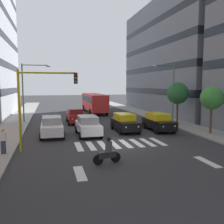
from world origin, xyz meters
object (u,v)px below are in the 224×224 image
object	(u,v)px
car_3	(52,126)
street_tree_0	(212,98)
street_lamp_left	(170,88)
car_1	(125,122)
street_lamp_right	(28,86)
motorcycle_with_rider	(108,153)
traffic_light_gantry	(37,97)
car_0	(158,122)
car_2	(88,125)
bus_behind_traffic	(94,101)
street_tree_1	(178,93)
car_row2_0	(76,116)
pedestrian_waiting	(3,140)

from	to	relation	value
car_3	street_tree_0	bearing A→B (deg)	167.52
street_lamp_left	car_1	bearing A→B (deg)	19.92
street_lamp_left	street_lamp_right	world-z (taller)	street_lamp_right
motorcycle_with_rider	traffic_light_gantry	xyz separation A→B (m)	(3.97, -3.85, 3.02)
car_0	car_2	distance (m)	7.03
bus_behind_traffic	street_lamp_left	size ratio (longest dim) A/B	1.59
car_3	motorcycle_with_rider	xyz separation A→B (m)	(-2.98, 8.57, -0.24)
car_0	car_3	bearing A→B (deg)	0.25
car_3	motorcycle_with_rider	bearing A→B (deg)	109.19
street_lamp_left	street_tree_0	xyz separation A→B (m)	(-1.14, 5.70, -0.88)
car_1	street_tree_1	size ratio (longest dim) A/B	0.96
street_lamp_right	traffic_light_gantry	bearing A→B (deg)	96.64
car_0	car_row2_0	bearing A→B (deg)	-43.29
bus_behind_traffic	traffic_light_gantry	distance (m)	23.24
traffic_light_gantry	street_lamp_right	world-z (taller)	street_lamp_right
car_2	street_tree_1	world-z (taller)	street_tree_1
car_1	motorcycle_with_rider	world-z (taller)	car_1
street_lamp_right	car_0	bearing A→B (deg)	146.55
car_0	car_3	size ratio (longest dim) A/B	1.00
motorcycle_with_rider	street_tree_0	world-z (taller)	street_tree_0
bus_behind_traffic	car_0	bearing A→B (deg)	100.96
street_tree_1	car_1	bearing A→B (deg)	19.12
car_1	car_0	bearing A→B (deg)	171.30
car_0	car_3	xyz separation A→B (m)	(10.16, 0.04, 0.00)
bus_behind_traffic	traffic_light_gantry	size ratio (longest dim) A/B	1.91
traffic_light_gantry	pedestrian_waiting	world-z (taller)	traffic_light_gantry
street_tree_1	car_2	bearing A→B (deg)	17.51
car_1	street_lamp_left	bearing A→B (deg)	-160.08
street_tree_0	pedestrian_waiting	bearing A→B (deg)	8.03
car_row2_0	street_lamp_left	bearing A→B (deg)	156.28
traffic_light_gantry	pedestrian_waiting	distance (m)	3.46
car_1	pedestrian_waiting	distance (m)	11.58
car_2	car_3	world-z (taller)	same
street_tree_0	car_3	bearing A→B (deg)	-12.48
street_lamp_left	car_2	bearing A→B (deg)	17.81
car_2	street_tree_0	xyz separation A→B (m)	(-10.64, 2.64, 2.42)
car_3	street_lamp_left	world-z (taller)	street_lamp_left
car_1	pedestrian_waiting	size ratio (longest dim) A/B	2.72
car_2	car_row2_0	world-z (taller)	same
street_lamp_left	traffic_light_gantry	bearing A→B (deg)	28.41
car_row2_0	street_lamp_left	distance (m)	11.25
car_3	car_2	bearing A→B (deg)	172.63
street_lamp_right	car_3	bearing A→B (deg)	106.64
car_2	car_1	bearing A→B (deg)	-165.58
bus_behind_traffic	traffic_light_gantry	world-z (taller)	traffic_light_gantry
traffic_light_gantry	street_tree_1	bearing A→B (deg)	-152.54
motorcycle_with_rider	street_lamp_left	size ratio (longest dim) A/B	0.26
car_2	car_3	size ratio (longest dim) A/B	1.00
car_row2_0	street_tree_1	bearing A→B (deg)	159.93
car_row2_0	traffic_light_gantry	bearing A→B (deg)	72.08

